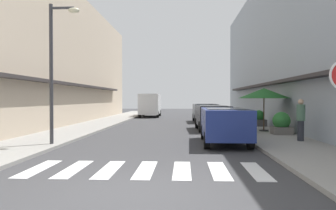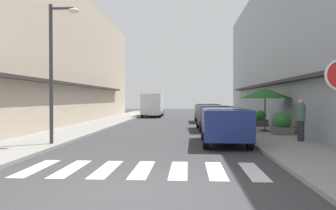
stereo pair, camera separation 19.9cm
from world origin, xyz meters
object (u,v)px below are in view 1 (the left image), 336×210
(parked_car_near, at_px, (224,122))
(parked_car_mid, at_px, (212,115))
(pedestrian_walking_near, at_px, (301,119))
(parked_car_far, at_px, (205,111))
(planter_midblock, at_px, (281,124))
(planter_far, at_px, (259,119))
(cafe_umbrella, at_px, (264,93))
(street_lamp, at_px, (56,59))
(delivery_van, at_px, (150,103))

(parked_car_near, distance_m, parked_car_mid, 5.83)
(parked_car_mid, xyz_separation_m, pedestrian_walking_near, (3.15, -5.62, 0.11))
(parked_car_far, relative_size, planter_midblock, 3.63)
(parked_car_near, relative_size, parked_car_mid, 1.10)
(parked_car_far, bearing_deg, pedestrian_walking_near, -75.69)
(planter_midblock, bearing_deg, parked_car_near, -138.20)
(parked_car_far, distance_m, planter_far, 5.86)
(cafe_umbrella, bearing_deg, street_lamp, -149.32)
(parked_car_near, bearing_deg, street_lamp, -170.25)
(parked_car_mid, distance_m, planter_midblock, 4.37)
(planter_midblock, height_order, pedestrian_walking_near, pedestrian_walking_near)
(parked_car_mid, height_order, cafe_umbrella, cafe_umbrella)
(parked_car_near, xyz_separation_m, delivery_van, (-5.17, 20.22, 0.48))
(parked_car_far, xyz_separation_m, delivery_van, (-5.17, 7.67, 0.49))
(parked_car_far, height_order, street_lamp, street_lamp)
(parked_car_mid, relative_size, planter_far, 3.92)
(cafe_umbrella, xyz_separation_m, pedestrian_walking_near, (0.50, -4.13, -1.12))
(parked_car_near, relative_size, cafe_umbrella, 1.59)
(parked_car_near, distance_m, street_lamp, 7.12)
(pedestrian_walking_near, bearing_deg, planter_far, -65.16)
(parked_car_near, distance_m, pedestrian_walking_near, 3.16)
(parked_car_mid, xyz_separation_m, parked_car_far, (0.00, 6.72, 0.00))
(parked_car_mid, height_order, planter_far, parked_car_mid)
(parked_car_mid, bearing_deg, parked_car_near, -90.00)
(street_lamp, distance_m, planter_far, 13.35)
(parked_car_near, bearing_deg, parked_car_mid, 90.00)
(planter_midblock, height_order, planter_far, planter_midblock)
(parked_car_near, bearing_deg, pedestrian_walking_near, 3.89)
(parked_car_near, relative_size, planter_midblock, 4.01)
(parked_car_far, height_order, pedestrian_walking_near, pedestrian_walking_near)
(cafe_umbrella, relative_size, planter_far, 2.72)
(parked_car_mid, height_order, street_lamp, street_lamp)
(parked_car_mid, height_order, planter_midblock, parked_car_mid)
(parked_car_near, height_order, cafe_umbrella, cafe_umbrella)
(street_lamp, distance_m, planter_midblock, 10.83)
(parked_car_near, height_order, parked_car_far, same)
(planter_midblock, xyz_separation_m, pedestrian_walking_near, (0.02, -2.58, 0.40))
(parked_car_near, xyz_separation_m, cafe_umbrella, (2.65, 4.34, 1.23))
(cafe_umbrella, height_order, pedestrian_walking_near, cafe_umbrella)
(planter_midblock, bearing_deg, cafe_umbrella, 107.29)
(parked_car_near, xyz_separation_m, parked_car_far, (0.00, 12.55, -0.00))
(cafe_umbrella, distance_m, pedestrian_walking_near, 4.31)
(parked_car_far, xyz_separation_m, cafe_umbrella, (2.65, -8.21, 1.23))
(delivery_van, distance_m, pedestrian_walking_near, 21.66)
(planter_far, xyz_separation_m, pedestrian_walking_near, (0.03, -7.39, 0.46))
(parked_car_near, xyz_separation_m, street_lamp, (-6.58, -1.13, 2.48))
(cafe_umbrella, distance_m, planter_far, 3.66)
(planter_far, height_order, pedestrian_walking_near, pedestrian_walking_near)
(parked_car_near, bearing_deg, cafe_umbrella, 58.64)
(parked_car_far, bearing_deg, planter_far, -57.75)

